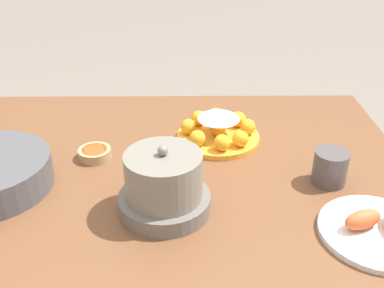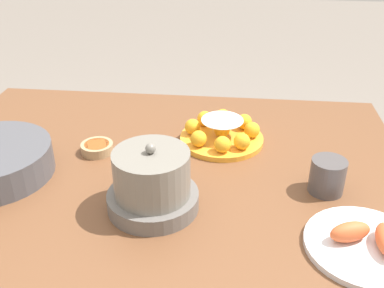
% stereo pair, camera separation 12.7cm
% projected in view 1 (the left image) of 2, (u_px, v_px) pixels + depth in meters
% --- Properties ---
extents(dining_table, '(1.37, 1.07, 0.73)m').
position_uv_depth(dining_table, '(164.00, 200.00, 1.25)').
color(dining_table, brown).
rests_on(dining_table, ground_plane).
extents(cake_plate, '(0.25, 0.25, 0.08)m').
position_uv_depth(cake_plate, '(218.00, 131.00, 1.36)').
color(cake_plate, gold).
rests_on(cake_plate, dining_table).
extents(sauce_bowl, '(0.09, 0.09, 0.03)m').
position_uv_depth(sauce_bowl, '(95.00, 153.00, 1.28)').
color(sauce_bowl, tan).
rests_on(sauce_bowl, dining_table).
extents(seafood_platter, '(0.26, 0.26, 0.06)m').
position_uv_depth(seafood_platter, '(379.00, 229.00, 0.99)').
color(seafood_platter, silver).
rests_on(seafood_platter, dining_table).
extents(cup_near, '(0.09, 0.09, 0.09)m').
position_uv_depth(cup_near, '(330.00, 167.00, 1.15)').
color(cup_near, '#4C4747').
rests_on(cup_near, dining_table).
extents(warming_pot, '(0.22, 0.22, 0.18)m').
position_uv_depth(warming_pot, '(164.00, 185.00, 1.04)').
color(warming_pot, '#66605B').
rests_on(warming_pot, dining_table).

